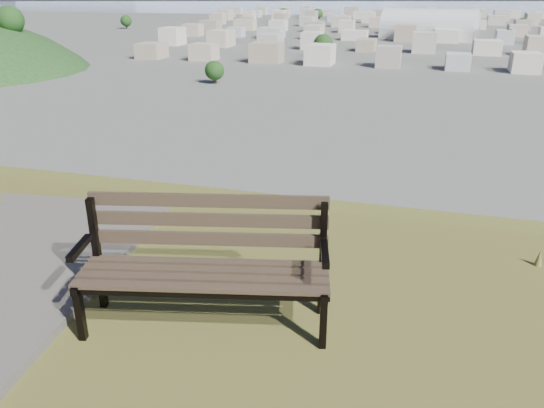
% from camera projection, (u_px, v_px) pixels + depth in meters
% --- Properties ---
extents(park_bench, '(2.08, 1.06, 1.04)m').
position_uv_depth(park_bench, '(205.00, 257.00, 4.28)').
color(park_bench, '#3D3023').
rests_on(park_bench, hilltop_mesa).
extents(arena, '(52.86, 30.17, 21.01)m').
position_uv_depth(arena, '(428.00, 30.00, 291.23)').
color(arena, beige).
rests_on(arena, ground).
extents(city_blocks, '(395.00, 361.00, 7.00)m').
position_uv_depth(city_blocks, '(428.00, 24.00, 362.06)').
color(city_blocks, beige).
rests_on(city_blocks, ground).
extents(city_trees, '(406.52, 387.20, 9.98)m').
position_uv_depth(city_trees, '(379.00, 29.00, 301.11)').
color(city_trees, '#2E2317').
rests_on(city_trees, ground).
extents(bay_water, '(2400.00, 700.00, 0.12)m').
position_uv_depth(bay_water, '(431.00, 5.00, 812.95)').
color(bay_water, '#99ACC3').
rests_on(bay_water, ground).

